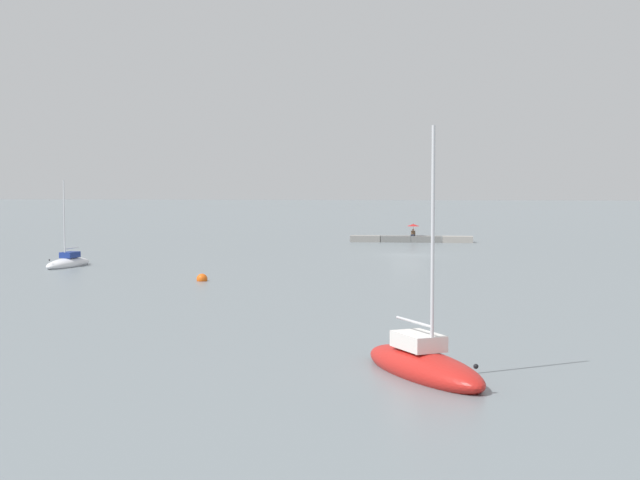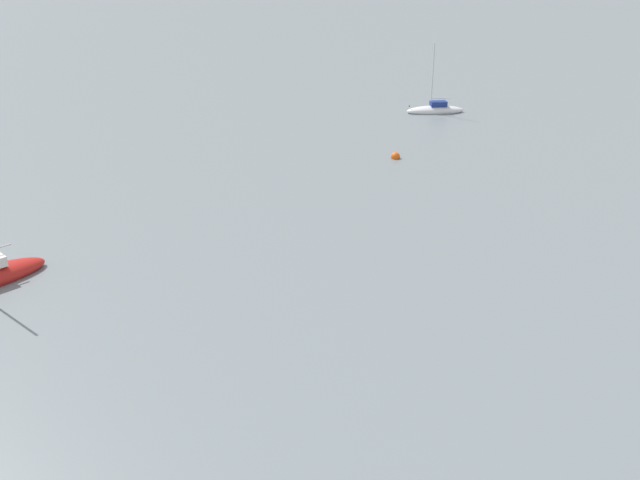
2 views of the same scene
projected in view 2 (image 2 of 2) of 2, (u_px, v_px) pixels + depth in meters
sailboat_white_near at (435, 110)px, 65.46m from camera, size 2.31×5.45×6.53m
mooring_buoy_near at (395, 157)px, 52.85m from camera, size 0.68×0.68×0.68m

